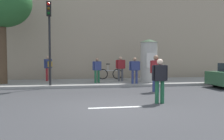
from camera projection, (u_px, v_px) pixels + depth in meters
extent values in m
plane|color=#38383A|center=(115.00, 107.00, 7.50)|extent=(80.00, 80.00, 0.00)
cube|color=gray|center=(96.00, 83.00, 14.40)|extent=(36.00, 4.00, 0.15)
cube|color=silver|center=(115.00, 107.00, 7.50)|extent=(1.80, 0.16, 0.01)
cube|color=tan|center=(91.00, 12.00, 19.04)|extent=(36.00, 5.00, 10.91)
cylinder|color=black|center=(50.00, 51.00, 12.25)|extent=(0.12, 0.12, 3.69)
cube|color=black|center=(49.00, 9.00, 11.96)|extent=(0.24, 0.24, 0.75)
sphere|color=red|center=(48.00, 4.00, 11.81)|extent=(0.16, 0.16, 0.16)
sphere|color=#3C2906|center=(49.00, 8.00, 11.83)|extent=(0.16, 0.16, 0.16)
sphere|color=#07330F|center=(49.00, 13.00, 11.84)|extent=(0.16, 0.16, 0.16)
cylinder|color=#B2ADA3|center=(149.00, 62.00, 14.23)|extent=(1.04, 1.04, 2.46)
cone|color=#334C33|center=(149.00, 41.00, 14.16)|extent=(1.14, 1.14, 0.20)
cube|color=silver|center=(152.00, 60.00, 13.70)|extent=(0.62, 0.02, 0.90)
cylinder|color=#4C3826|center=(2.00, 56.00, 13.08)|extent=(0.47, 0.47, 3.24)
ellipsoid|color=#28602D|center=(1.00, 2.00, 12.92)|extent=(3.38, 3.38, 2.87)
cylinder|color=navy|center=(154.00, 83.00, 10.95)|extent=(0.14, 0.14, 0.89)
cylinder|color=navy|center=(158.00, 83.00, 10.88)|extent=(0.14, 0.14, 0.89)
cube|color=maroon|center=(156.00, 67.00, 10.87)|extent=(0.45, 0.40, 0.63)
cylinder|color=maroon|center=(151.00, 67.00, 10.96)|extent=(0.09, 0.09, 0.60)
cylinder|color=maroon|center=(161.00, 67.00, 10.79)|extent=(0.09, 0.09, 0.60)
sphere|color=#8C664C|center=(156.00, 58.00, 10.85)|extent=(0.24, 0.24, 0.24)
cylinder|color=#1E5938|center=(162.00, 92.00, 8.17)|extent=(0.14, 0.14, 0.81)
cylinder|color=#1E5938|center=(157.00, 92.00, 8.15)|extent=(0.14, 0.14, 0.81)
cube|color=black|center=(160.00, 73.00, 8.13)|extent=(0.41, 0.26, 0.57)
cylinder|color=black|center=(166.00, 73.00, 8.15)|extent=(0.09, 0.09, 0.55)
cylinder|color=black|center=(153.00, 73.00, 8.10)|extent=(0.09, 0.09, 0.55)
sphere|color=beige|center=(160.00, 62.00, 8.11)|extent=(0.22, 0.22, 0.22)
cylinder|color=navy|center=(133.00, 77.00, 13.18)|extent=(0.14, 0.14, 0.76)
cylinder|color=navy|center=(137.00, 77.00, 13.22)|extent=(0.14, 0.14, 0.76)
cube|color=navy|center=(135.00, 66.00, 13.17)|extent=(0.48, 0.25, 0.54)
cylinder|color=navy|center=(130.00, 66.00, 13.11)|extent=(0.09, 0.09, 0.51)
cylinder|color=navy|center=(139.00, 66.00, 13.22)|extent=(0.09, 0.09, 0.51)
sphere|color=#8C664C|center=(135.00, 59.00, 13.15)|extent=(0.21, 0.21, 0.21)
cylinder|color=#1E5938|center=(96.00, 77.00, 13.54)|extent=(0.14, 0.14, 0.75)
cylinder|color=#1E5938|center=(99.00, 76.00, 13.66)|extent=(0.14, 0.14, 0.75)
cube|color=navy|center=(97.00, 66.00, 13.57)|extent=(0.50, 0.41, 0.53)
cylinder|color=navy|center=(93.00, 66.00, 13.41)|extent=(0.09, 0.09, 0.51)
cylinder|color=navy|center=(101.00, 66.00, 13.72)|extent=(0.09, 0.09, 0.51)
sphere|color=#8C664C|center=(97.00, 60.00, 13.55)|extent=(0.20, 0.20, 0.20)
cube|color=maroon|center=(95.00, 66.00, 13.71)|extent=(0.32, 0.27, 0.36)
cylinder|color=maroon|center=(47.00, 75.00, 14.67)|extent=(0.14, 0.14, 0.82)
cylinder|color=maroon|center=(50.00, 74.00, 14.84)|extent=(0.14, 0.14, 0.82)
cube|color=navy|center=(48.00, 64.00, 14.72)|extent=(0.48, 0.48, 0.58)
cylinder|color=navy|center=(45.00, 64.00, 14.51)|extent=(0.09, 0.09, 0.56)
cylinder|color=navy|center=(51.00, 64.00, 14.93)|extent=(0.09, 0.09, 0.56)
sphere|color=tan|center=(48.00, 57.00, 14.70)|extent=(0.22, 0.22, 0.22)
cube|color=#B78C33|center=(50.00, 64.00, 14.61)|extent=(0.31, 0.31, 0.36)
cylinder|color=#4C4C51|center=(119.00, 75.00, 14.64)|extent=(0.14, 0.14, 0.80)
cylinder|color=#4C4C51|center=(122.00, 75.00, 14.72)|extent=(0.14, 0.14, 0.80)
cube|color=maroon|center=(121.00, 64.00, 14.64)|extent=(0.52, 0.33, 0.56)
cylinder|color=maroon|center=(116.00, 64.00, 14.54)|extent=(0.09, 0.09, 0.54)
cylinder|color=maroon|center=(125.00, 64.00, 14.74)|extent=(0.09, 0.09, 0.54)
sphere|color=tan|center=(121.00, 58.00, 14.62)|extent=(0.22, 0.22, 0.22)
torus|color=black|center=(103.00, 74.00, 15.81)|extent=(0.72, 0.07, 0.72)
torus|color=black|center=(118.00, 74.00, 15.99)|extent=(0.72, 0.07, 0.72)
cylinder|color=silver|center=(110.00, 71.00, 15.89)|extent=(0.95, 0.05, 0.04)
cylinder|color=silver|center=(108.00, 68.00, 15.85)|extent=(0.04, 0.04, 0.45)
cylinder|color=silver|center=(116.00, 68.00, 15.95)|extent=(0.04, 0.04, 0.50)
cube|color=black|center=(108.00, 64.00, 15.84)|extent=(0.24, 0.10, 0.06)
torus|color=black|center=(148.00, 74.00, 15.82)|extent=(0.71, 0.26, 0.72)
torus|color=black|center=(160.00, 74.00, 16.27)|extent=(0.71, 0.26, 0.72)
cylinder|color=black|center=(154.00, 70.00, 16.03)|extent=(0.92, 0.30, 0.04)
cylinder|color=black|center=(152.00, 68.00, 15.95)|extent=(0.04, 0.04, 0.45)
cylinder|color=black|center=(159.00, 67.00, 16.20)|extent=(0.04, 0.04, 0.50)
cube|color=black|center=(152.00, 64.00, 15.94)|extent=(0.26, 0.16, 0.06)
cylinder|color=black|center=(215.00, 81.00, 13.13)|extent=(0.64, 0.22, 0.64)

